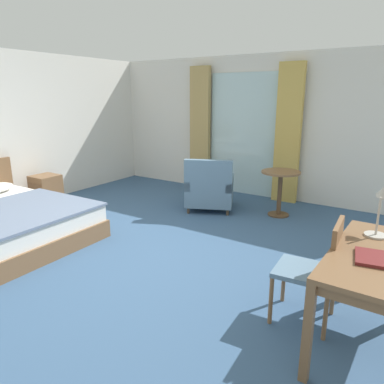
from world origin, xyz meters
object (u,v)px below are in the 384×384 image
(closed_book, at_px, (372,258))
(armchair_by_window, at_px, (210,190))
(writing_desk, at_px, (375,265))
(desk_lamp, at_px, (382,204))
(nightstand, at_px, (46,191))
(round_cafe_table, at_px, (280,183))
(desk_chair, at_px, (316,266))

(closed_book, relative_size, armchair_by_window, 0.28)
(writing_desk, relative_size, desk_lamp, 3.18)
(writing_desk, bearing_deg, nightstand, 170.03)
(desk_lamp, relative_size, round_cafe_table, 0.58)
(desk_lamp, relative_size, closed_book, 1.45)
(writing_desk, xyz_separation_m, round_cafe_table, (-1.66, 2.63, -0.15))
(writing_desk, xyz_separation_m, desk_lamp, (-0.05, 0.43, 0.35))
(desk_chair, height_order, closed_book, desk_chair)
(closed_book, distance_m, round_cafe_table, 3.23)
(nightstand, xyz_separation_m, closed_book, (5.23, -1.06, 0.52))
(desk_chair, height_order, armchair_by_window, desk_chair)
(round_cafe_table, bearing_deg, armchair_by_window, -162.72)
(nightstand, distance_m, round_cafe_table, 3.99)
(writing_desk, height_order, armchair_by_window, armchair_by_window)
(closed_book, relative_size, round_cafe_table, 0.40)
(nightstand, height_order, desk_chair, desk_chair)
(desk_chair, height_order, round_cafe_table, desk_chair)
(armchair_by_window, bearing_deg, writing_desk, -39.84)
(writing_desk, distance_m, desk_lamp, 0.56)
(round_cafe_table, bearing_deg, writing_desk, -57.83)
(desk_chair, relative_size, armchair_by_window, 0.90)
(desk_chair, bearing_deg, writing_desk, -9.59)
(desk_lamp, bearing_deg, nightstand, 174.63)
(desk_chair, xyz_separation_m, desk_lamp, (0.38, 0.36, 0.51))
(nightstand, height_order, armchair_by_window, armchair_by_window)
(armchair_by_window, distance_m, round_cafe_table, 1.16)
(desk_chair, xyz_separation_m, closed_book, (0.41, -0.21, 0.27))
(nightstand, height_order, writing_desk, writing_desk)
(nightstand, xyz_separation_m, desk_lamp, (5.20, -0.49, 0.76))
(desk_lamp, bearing_deg, round_cafe_table, 126.21)
(desk_lamp, bearing_deg, desk_chair, -136.50)
(closed_book, height_order, round_cafe_table, closed_book)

